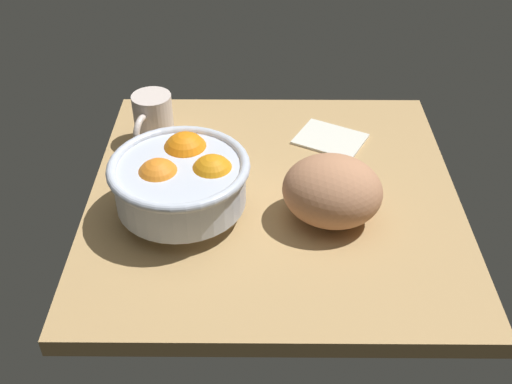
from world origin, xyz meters
The scene contains 5 objects.
ground_plane centered at (0.00, 0.00, -1.50)cm, with size 64.18×65.46×3.00cm, color tan.
fruit_bowl centered at (-15.12, -5.30, 6.91)cm, with size 22.82×22.82×11.93cm.
bread_loaf centered at (9.21, -6.74, 5.67)cm, with size 16.21×14.02×11.34cm, color tan.
napkin_folded centered at (11.36, 16.90, 0.48)cm, with size 12.63×9.91×0.96cm, color silver.
mug centered at (-22.99, 16.27, 4.91)cm, with size 7.50×11.90×9.83cm.
Camera 1 is at (-2.52, -85.65, 66.95)cm, focal length 43.59 mm.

